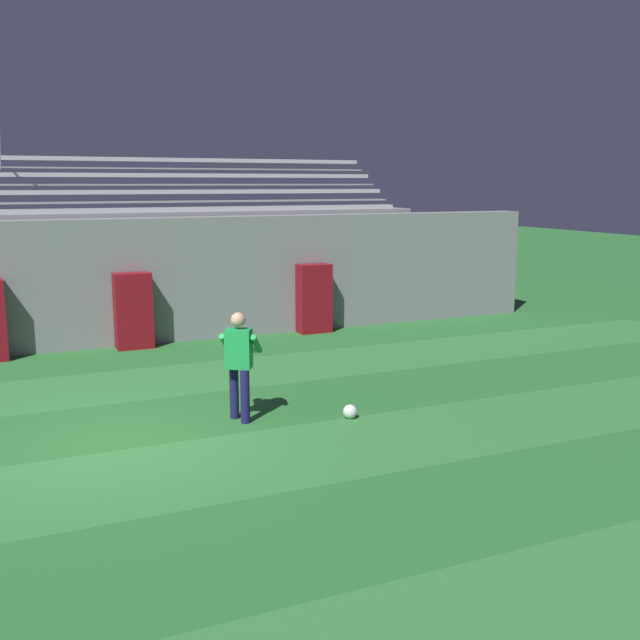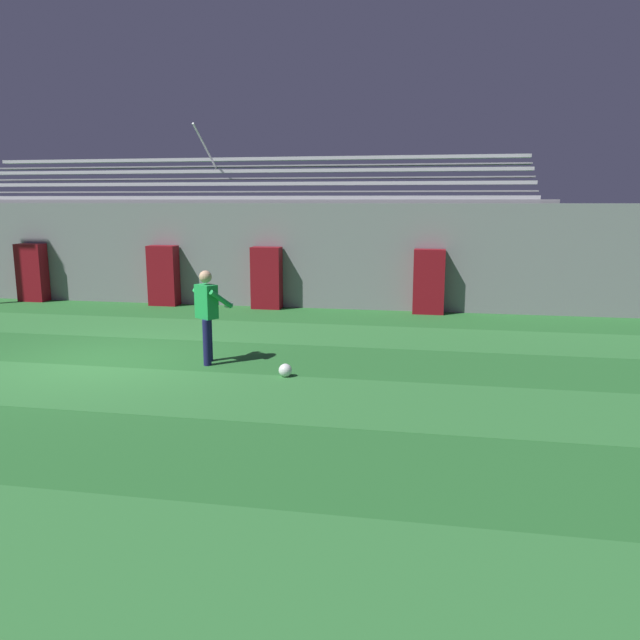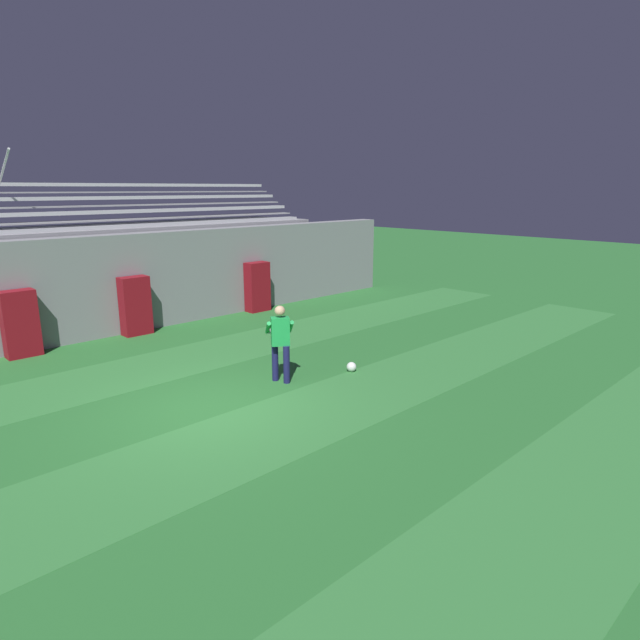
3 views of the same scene
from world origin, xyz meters
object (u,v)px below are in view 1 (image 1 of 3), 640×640
(goalkeeper, at_px, (239,359))
(padding_pillar_far_right, at_px, (314,298))
(soccer_ball, at_px, (350,412))
(padding_pillar_gate_right, at_px, (133,311))

(goalkeeper, bearing_deg, padding_pillar_far_right, 56.66)
(goalkeeper, xyz_separation_m, soccer_ball, (1.56, -0.62, -0.84))
(padding_pillar_gate_right, distance_m, soccer_ball, 6.76)
(padding_pillar_far_right, bearing_deg, padding_pillar_gate_right, 180.00)
(padding_pillar_far_right, height_order, soccer_ball, padding_pillar_far_right)
(padding_pillar_far_right, distance_m, goalkeeper, 6.92)
(padding_pillar_gate_right, xyz_separation_m, goalkeeper, (0.49, -5.78, 0.13))
(goalkeeper, relative_size, soccer_ball, 7.59)
(padding_pillar_gate_right, height_order, padding_pillar_far_right, same)
(padding_pillar_gate_right, relative_size, goalkeeper, 0.99)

